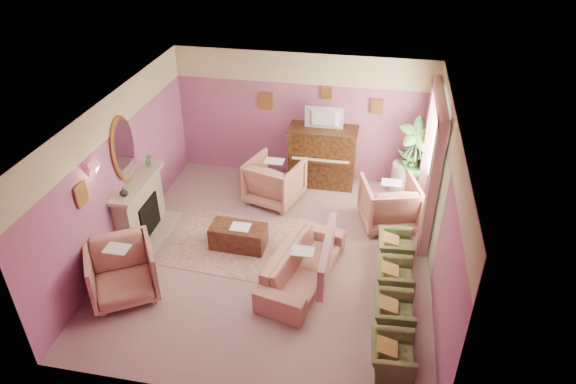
% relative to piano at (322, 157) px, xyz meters
% --- Properties ---
extents(floor, '(5.50, 6.00, 0.01)m').
position_rel_piano_xyz_m(floor, '(-0.50, -2.68, -0.65)').
color(floor, gray).
rests_on(floor, ground).
extents(ceiling, '(5.50, 6.00, 0.01)m').
position_rel_piano_xyz_m(ceiling, '(-0.50, -2.68, 2.15)').
color(ceiling, beige).
rests_on(ceiling, wall_back).
extents(wall_back, '(5.50, 0.02, 2.80)m').
position_rel_piano_xyz_m(wall_back, '(-0.50, 0.32, 0.75)').
color(wall_back, '#804D79').
rests_on(wall_back, floor).
extents(wall_front, '(5.50, 0.02, 2.80)m').
position_rel_piano_xyz_m(wall_front, '(-0.50, -5.68, 0.75)').
color(wall_front, '#804D79').
rests_on(wall_front, floor).
extents(wall_left, '(0.02, 6.00, 2.80)m').
position_rel_piano_xyz_m(wall_left, '(-3.25, -2.68, 0.75)').
color(wall_left, '#804D79').
rests_on(wall_left, floor).
extents(wall_right, '(0.02, 6.00, 2.80)m').
position_rel_piano_xyz_m(wall_right, '(2.25, -2.68, 0.75)').
color(wall_right, '#804D79').
rests_on(wall_right, floor).
extents(picture_rail_band, '(5.50, 0.01, 0.65)m').
position_rel_piano_xyz_m(picture_rail_band, '(-0.50, 0.31, 1.82)').
color(picture_rail_band, beige).
rests_on(picture_rail_band, wall_back).
extents(stripe_panel, '(0.01, 3.00, 2.15)m').
position_rel_piano_xyz_m(stripe_panel, '(2.23, -1.38, 0.42)').
color(stripe_panel, '#AEBC95').
rests_on(stripe_panel, wall_right).
extents(fireplace_surround, '(0.30, 1.40, 1.10)m').
position_rel_piano_xyz_m(fireplace_surround, '(-3.09, -2.48, -0.10)').
color(fireplace_surround, tan).
rests_on(fireplace_surround, floor).
extents(fireplace_inset, '(0.18, 0.72, 0.68)m').
position_rel_piano_xyz_m(fireplace_inset, '(-2.99, -2.48, -0.25)').
color(fireplace_inset, black).
rests_on(fireplace_inset, floor).
extents(fire_ember, '(0.06, 0.54, 0.10)m').
position_rel_piano_xyz_m(fire_ember, '(-2.95, -2.48, -0.43)').
color(fire_ember, '#FF300F').
rests_on(fire_ember, floor).
extents(mantel_shelf, '(0.40, 1.55, 0.07)m').
position_rel_piano_xyz_m(mantel_shelf, '(-3.06, -2.48, 0.47)').
color(mantel_shelf, tan).
rests_on(mantel_shelf, fireplace_surround).
extents(hearth, '(0.55, 1.50, 0.02)m').
position_rel_piano_xyz_m(hearth, '(-2.89, -2.48, -0.64)').
color(hearth, tan).
rests_on(hearth, floor).
extents(mirror_frame, '(0.04, 0.72, 1.20)m').
position_rel_piano_xyz_m(mirror_frame, '(-3.20, -2.48, 1.15)').
color(mirror_frame, gold).
rests_on(mirror_frame, wall_left).
extents(mirror_glass, '(0.01, 0.60, 1.06)m').
position_rel_piano_xyz_m(mirror_glass, '(-3.17, -2.48, 1.15)').
color(mirror_glass, white).
rests_on(mirror_glass, wall_left).
extents(sconce_shade, '(0.20, 0.20, 0.16)m').
position_rel_piano_xyz_m(sconce_shade, '(-3.12, -3.53, 1.33)').
color(sconce_shade, '#E16660').
rests_on(sconce_shade, wall_left).
extents(piano, '(1.40, 0.60, 1.30)m').
position_rel_piano_xyz_m(piano, '(0.00, 0.00, 0.00)').
color(piano, '#361F0E').
rests_on(piano, floor).
extents(piano_keyshelf, '(1.30, 0.12, 0.06)m').
position_rel_piano_xyz_m(piano_keyshelf, '(-0.00, -0.35, 0.07)').
color(piano_keyshelf, '#361F0E').
rests_on(piano_keyshelf, piano).
extents(piano_keys, '(1.20, 0.08, 0.02)m').
position_rel_piano_xyz_m(piano_keys, '(0.00, -0.35, 0.11)').
color(piano_keys, silver).
rests_on(piano_keys, piano).
extents(piano_top, '(1.45, 0.65, 0.04)m').
position_rel_piano_xyz_m(piano_top, '(0.00, 0.00, 0.66)').
color(piano_top, '#361F0E').
rests_on(piano_top, piano).
extents(television, '(0.80, 0.12, 0.48)m').
position_rel_piano_xyz_m(television, '(0.00, -0.05, 0.95)').
color(television, black).
rests_on(television, piano).
extents(print_back_left, '(0.30, 0.03, 0.38)m').
position_rel_piano_xyz_m(print_back_left, '(-1.30, 0.28, 1.07)').
color(print_back_left, gold).
rests_on(print_back_left, wall_back).
extents(print_back_right, '(0.26, 0.03, 0.34)m').
position_rel_piano_xyz_m(print_back_right, '(1.05, 0.28, 1.13)').
color(print_back_right, gold).
rests_on(print_back_right, wall_back).
extents(print_back_mid, '(0.22, 0.03, 0.26)m').
position_rel_piano_xyz_m(print_back_mid, '(0.00, 0.28, 1.35)').
color(print_back_mid, gold).
rests_on(print_back_mid, wall_back).
extents(print_left_wall, '(0.03, 0.28, 0.36)m').
position_rel_piano_xyz_m(print_left_wall, '(-3.21, -3.88, 1.07)').
color(print_left_wall, gold).
rests_on(print_left_wall, wall_left).
extents(window_blind, '(0.03, 1.40, 1.80)m').
position_rel_piano_xyz_m(window_blind, '(2.20, -1.13, 1.05)').
color(window_blind, beige).
rests_on(window_blind, wall_right).
extents(curtain_left, '(0.16, 0.34, 2.60)m').
position_rel_piano_xyz_m(curtain_left, '(2.12, -2.05, 0.65)').
color(curtain_left, '#AC6972').
rests_on(curtain_left, floor).
extents(curtain_right, '(0.16, 0.34, 2.60)m').
position_rel_piano_xyz_m(curtain_right, '(2.12, -0.21, 0.65)').
color(curtain_right, '#AC6972').
rests_on(curtain_right, floor).
extents(pelmet, '(0.16, 2.20, 0.16)m').
position_rel_piano_xyz_m(pelmet, '(2.12, -1.13, 1.91)').
color(pelmet, '#AC6972').
rests_on(pelmet, wall_right).
extents(mantel_plant, '(0.16, 0.16, 0.28)m').
position_rel_piano_xyz_m(mantel_plant, '(-3.05, -1.93, 0.64)').
color(mantel_plant, '#487F40').
rests_on(mantel_plant, mantel_shelf).
extents(mantel_vase, '(0.16, 0.16, 0.16)m').
position_rel_piano_xyz_m(mantel_vase, '(-3.05, -2.98, 0.58)').
color(mantel_vase, beige).
rests_on(mantel_vase, mantel_shelf).
extents(area_rug, '(2.63, 1.98, 0.01)m').
position_rel_piano_xyz_m(area_rug, '(-1.14, -2.52, -0.64)').
color(area_rug, tan).
rests_on(area_rug, floor).
extents(coffee_table, '(1.02, 0.54, 0.45)m').
position_rel_piano_xyz_m(coffee_table, '(-1.19, -2.55, -0.43)').
color(coffee_table, '#452215').
rests_on(coffee_table, floor).
extents(table_paper, '(0.35, 0.28, 0.01)m').
position_rel_piano_xyz_m(table_paper, '(-1.14, -2.55, -0.20)').
color(table_paper, white).
rests_on(table_paper, coffee_table).
extents(sofa, '(0.71, 2.12, 0.86)m').
position_rel_piano_xyz_m(sofa, '(0.11, -3.22, -0.22)').
color(sofa, tan).
rests_on(sofa, floor).
extents(sofa_throw, '(0.11, 1.61, 0.59)m').
position_rel_piano_xyz_m(sofa_throw, '(0.51, -3.22, -0.05)').
color(sofa_throw, '#AC6972').
rests_on(sofa_throw, sofa).
extents(floral_armchair_left, '(1.01, 1.01, 1.05)m').
position_rel_piano_xyz_m(floral_armchair_left, '(-0.87, -0.88, -0.12)').
color(floral_armchair_left, tan).
rests_on(floral_armchair_left, floor).
extents(floral_armchair_right, '(1.01, 1.01, 1.05)m').
position_rel_piano_xyz_m(floral_armchair_right, '(1.47, -1.30, -0.12)').
color(floral_armchair_right, tan).
rests_on(floral_armchair_right, floor).
extents(floral_armchair_front, '(1.01, 1.01, 1.05)m').
position_rel_piano_xyz_m(floral_armchair_front, '(-2.66, -4.11, -0.12)').
color(floral_armchair_front, tan).
rests_on(floral_armchair_front, floor).
extents(olive_chair_a, '(0.49, 0.70, 0.61)m').
position_rel_piano_xyz_m(olive_chair_a, '(1.63, -4.78, -0.35)').
color(olive_chair_a, '#586334').
rests_on(olive_chair_a, floor).
extents(olive_chair_b, '(0.49, 0.70, 0.61)m').
position_rel_piano_xyz_m(olive_chair_b, '(1.63, -3.96, -0.35)').
color(olive_chair_b, '#586334').
rests_on(olive_chair_b, floor).
extents(olive_chair_c, '(0.49, 0.70, 0.61)m').
position_rel_piano_xyz_m(olive_chair_c, '(1.63, -3.14, -0.35)').
color(olive_chair_c, '#586334').
rests_on(olive_chair_c, floor).
extents(olive_chair_d, '(0.49, 0.70, 0.61)m').
position_rel_piano_xyz_m(olive_chair_d, '(1.63, -2.32, -0.35)').
color(olive_chair_d, '#586334').
rests_on(olive_chair_d, floor).
extents(side_table, '(0.52, 0.52, 0.70)m').
position_rel_piano_xyz_m(side_table, '(1.75, -0.07, -0.30)').
color(side_table, silver).
rests_on(side_table, floor).
extents(side_plant_big, '(0.30, 0.30, 0.34)m').
position_rel_piano_xyz_m(side_plant_big, '(1.75, -0.07, 0.22)').
color(side_plant_big, '#487F40').
rests_on(side_plant_big, side_table).
extents(side_plant_small, '(0.16, 0.16, 0.28)m').
position_rel_piano_xyz_m(side_plant_small, '(1.87, -0.17, 0.19)').
color(side_plant_small, '#487F40').
rests_on(side_plant_small, side_table).
extents(palm_pot, '(0.34, 0.34, 0.34)m').
position_rel_piano_xyz_m(palm_pot, '(1.90, -0.21, -0.48)').
color(palm_pot, brown).
rests_on(palm_pot, floor).
extents(palm_plant, '(0.76, 0.76, 1.44)m').
position_rel_piano_xyz_m(palm_plant, '(1.90, -0.21, 0.41)').
color(palm_plant, '#487F40').
rests_on(palm_plant, palm_pot).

